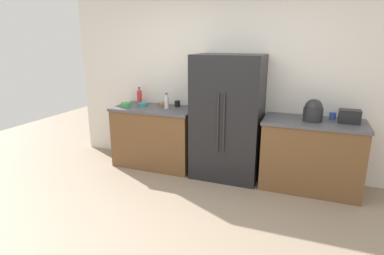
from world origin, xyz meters
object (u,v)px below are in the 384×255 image
bottle_a (139,97)px  cup_b (333,116)px  bowl_a (143,104)px  refrigerator (227,118)px  toaster (349,116)px  cup_a (177,104)px  bowl_c (163,105)px  bottle_b (167,102)px  rice_cooker (313,111)px  bowl_b (126,105)px

bottle_a → cup_b: bottle_a is taller
bowl_a → cup_b: bearing=2.8°
refrigerator → toaster: (1.52, 0.04, 0.14)m
cup_a → bowl_a: bearing=-164.3°
bowl_c → refrigerator: bearing=-6.4°
bottle_a → bottle_b: bottle_a is taller
refrigerator → bottle_a: (-1.51, 0.20, 0.17)m
bowl_a → cup_a: bearing=15.7°
toaster → cup_a: toaster is taller
bottle_b → refrigerator: bearing=-1.0°
refrigerator → cup_b: (1.34, 0.18, 0.10)m
refrigerator → bowl_a: refrigerator is taller
toaster → bowl_c: toaster is taller
bottle_b → cup_a: bearing=60.9°
bowl_c → bowl_a: bearing=-166.5°
bottle_b → bowl_a: 0.43m
toaster → bowl_a: toaster is taller
bottle_b → cup_b: bearing=4.0°
rice_cooker → bowl_a: rice_cooker is taller
cup_b → bowl_c: cup_b is taller
rice_cooker → bottle_b: rice_cooker is taller
refrigerator → bowl_b: 1.58m
cup_a → bowl_a: size_ratio=0.61×
refrigerator → cup_a: refrigerator is taller
bottle_b → bowl_a: bearing=176.2°
bowl_c → cup_b: bearing=1.4°
toaster → bowl_a: size_ratio=1.61×
rice_cooker → bowl_c: bearing=176.6°
bottle_a → cup_b: (2.85, -0.02, -0.06)m
cup_b → refrigerator: bearing=-172.4°
bottle_a → bowl_b: (-0.07, -0.29, -0.08)m
toaster → bowl_b: bearing=-177.5°
toaster → cup_a: (-2.37, 0.15, -0.04)m
toaster → bottle_a: bottle_a is taller
bottle_b → cup_a: (0.10, 0.17, -0.05)m
toaster → bottle_a: (-3.03, 0.16, 0.03)m
refrigerator → bottle_b: (-0.94, 0.02, 0.15)m
bowl_b → toaster: bearing=2.5°
toaster → bottle_b: size_ratio=1.08×
cup_a → bowl_b: (-0.73, -0.29, -0.01)m
bowl_a → bowl_b: 0.25m
rice_cooker → cup_a: (-1.95, 0.20, -0.08)m
cup_a → bottle_b: bearing=-119.1°
cup_b → bowl_a: (-2.71, -0.13, -0.02)m
refrigerator → bottle_a: size_ratio=6.54×
cup_b → cup_a: bearing=179.7°
bowl_a → bowl_c: bearing=13.5°
cup_a → cup_b: (2.19, -0.01, -0.00)m
bowl_b → bottle_b: bearing=9.8°
bottle_b → bowl_b: bottle_b is taller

